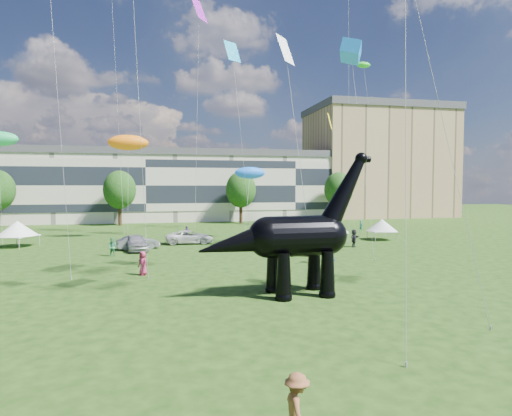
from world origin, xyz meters
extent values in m
plane|color=#16330C|center=(0.00, 0.00, 0.00)|extent=(220.00, 220.00, 0.00)
cube|color=beige|center=(-8.00, 62.00, 6.00)|extent=(78.00, 11.00, 12.00)
cube|color=tan|center=(40.00, 65.00, 11.00)|extent=(28.00, 18.00, 22.00)
cylinder|color=#382314|center=(-12.00, 53.00, 1.60)|extent=(0.56, 0.56, 3.20)
ellipsoid|color=#14380F|center=(-12.00, 53.00, 6.32)|extent=(5.20, 5.20, 6.24)
cylinder|color=#382314|center=(8.00, 53.00, 1.60)|extent=(0.56, 0.56, 3.20)
ellipsoid|color=#14380F|center=(8.00, 53.00, 6.32)|extent=(5.20, 5.20, 6.24)
cylinder|color=#382314|center=(26.00, 53.00, 1.60)|extent=(0.56, 0.56, 3.20)
ellipsoid|color=#14380F|center=(26.00, 53.00, 6.32)|extent=(5.20, 5.20, 6.24)
cone|color=black|center=(1.52, 3.52, 1.34)|extent=(0.97, 0.97, 2.68)
sphere|color=black|center=(1.52, 3.52, 0.16)|extent=(0.98, 0.98, 0.98)
cone|color=black|center=(1.42, 5.48, 1.34)|extent=(0.97, 0.97, 2.68)
sphere|color=black|center=(1.42, 5.48, 0.16)|extent=(0.98, 0.98, 0.98)
cone|color=black|center=(4.20, 3.66, 1.34)|extent=(0.97, 0.97, 2.68)
sphere|color=black|center=(4.20, 3.66, 0.16)|extent=(0.98, 0.98, 0.98)
cone|color=black|center=(4.10, 5.62, 1.34)|extent=(0.97, 0.97, 2.68)
sphere|color=black|center=(4.10, 5.62, 0.16)|extent=(0.98, 0.98, 0.98)
cylinder|color=black|center=(2.72, 4.56, 3.49)|extent=(3.88, 2.61, 2.41)
sphere|color=black|center=(0.84, 4.47, 3.49)|extent=(2.41, 2.41, 2.41)
sphere|color=black|center=(4.59, 4.66, 3.49)|extent=(2.32, 2.32, 2.32)
cone|color=black|center=(5.68, 4.72, 6.07)|extent=(3.43, 1.51, 4.73)
sphere|color=black|center=(6.77, 4.78, 8.13)|extent=(0.75, 0.75, 0.75)
cylinder|color=black|center=(7.04, 4.79, 8.08)|extent=(0.65, 0.43, 0.39)
cone|color=black|center=(-1.00, 4.37, 3.19)|extent=(4.82, 2.12, 2.62)
imported|color=silver|center=(-7.82, 24.43, 0.82)|extent=(2.96, 5.13, 1.64)
imported|color=gray|center=(-7.66, 25.32, 0.70)|extent=(4.49, 2.55, 1.40)
imported|color=silver|center=(-2.25, 28.40, 0.74)|extent=(5.34, 2.51, 1.47)
imported|color=#595960|center=(8.49, 19.30, 0.67)|extent=(4.13, 4.89, 1.34)
cube|color=white|center=(13.50, 26.12, 1.19)|extent=(3.33, 3.33, 0.13)
cone|color=white|center=(13.50, 26.12, 2.05)|extent=(4.21, 4.21, 1.62)
cylinder|color=#999999|center=(11.95, 24.66, 0.59)|extent=(0.06, 0.06, 1.19)
cylinder|color=#999999|center=(14.97, 24.57, 0.59)|extent=(0.06, 0.06, 1.19)
cylinder|color=#999999|center=(12.04, 27.67, 0.59)|extent=(0.06, 0.06, 1.19)
cylinder|color=#999999|center=(15.05, 27.58, 0.59)|extent=(0.06, 0.06, 1.19)
cube|color=silver|center=(20.40, 26.96, 1.03)|extent=(3.09, 3.09, 0.11)
cone|color=silver|center=(20.40, 26.96, 1.78)|extent=(3.91, 3.91, 1.40)
cylinder|color=#999999|center=(18.96, 25.79, 0.51)|extent=(0.06, 0.06, 1.03)
cylinder|color=#999999|center=(21.57, 25.52, 0.51)|extent=(0.06, 0.06, 1.03)
cylinder|color=#999999|center=(19.24, 28.40, 0.51)|extent=(0.06, 0.06, 1.03)
cylinder|color=#999999|center=(21.85, 28.12, 0.51)|extent=(0.06, 0.06, 1.03)
cube|color=white|center=(-20.19, 29.79, 1.15)|extent=(4.15, 4.15, 0.13)
cone|color=white|center=(-20.19, 29.79, 1.98)|extent=(5.26, 5.26, 1.57)
cylinder|color=#999999|center=(-19.47, 27.85, 0.57)|extent=(0.06, 0.06, 1.15)
cylinder|color=#999999|center=(-20.90, 31.73, 0.57)|extent=(0.06, 0.06, 1.15)
cylinder|color=#999999|center=(-18.25, 30.50, 0.57)|extent=(0.06, 0.06, 1.15)
imported|color=#245484|center=(7.23, 10.22, 0.78)|extent=(0.66, 0.67, 1.56)
imported|color=#492D66|center=(-2.34, 32.87, 0.79)|extent=(0.89, 0.95, 1.57)
imported|color=#A2284E|center=(-6.57, 12.15, 0.87)|extent=(0.96, 1.01, 1.74)
imported|color=#398E5F|center=(-9.67, 21.29, 0.84)|extent=(0.97, 0.84, 1.69)
imported|color=black|center=(14.54, 22.09, 0.94)|extent=(1.69, 1.55, 1.88)
imported|color=olive|center=(7.48, 14.08, 0.82)|extent=(1.12, 0.73, 1.63)
imported|color=brown|center=(-1.86, -9.50, 0.89)|extent=(0.67, 1.16, 1.79)
imported|color=teal|center=(22.29, 36.37, 0.79)|extent=(0.54, 0.66, 1.57)
ellipsoid|color=orange|center=(-9.09, 33.82, 11.60)|extent=(4.04, 5.13, 1.83)
plane|color=white|center=(3.34, 9.64, 15.93)|extent=(1.99, 2.04, 1.99)
ellipsoid|color=blue|center=(5.30, 31.71, 8.03)|extent=(3.70, 3.93, 1.46)
ellipsoid|color=green|center=(26.59, 44.99, 25.87)|extent=(2.33, 2.57, 0.94)
plane|color=#0C8FC2|center=(3.03, 30.94, 22.21)|extent=(2.76, 2.19, 2.48)
plane|color=yellow|center=(20.24, 43.19, 16.42)|extent=(1.74, 2.46, 2.41)
cube|color=blue|center=(12.97, 19.97, 19.51)|extent=(3.58, 4.55, 1.65)
plane|color=purple|center=(-0.56, 33.92, 27.91)|extent=(2.73, 3.12, 2.83)
camera|label=1|loc=(-5.08, -19.48, 6.47)|focal=30.00mm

